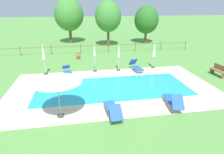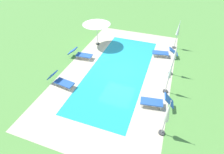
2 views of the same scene
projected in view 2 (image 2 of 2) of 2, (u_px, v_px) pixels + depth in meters
name	position (u px, v px, depth m)	size (l,w,h in m)	color
ground_plane	(118.00, 71.00, 13.23)	(160.00, 160.00, 0.00)	#599342
pool_deck_paving	(118.00, 71.00, 13.23)	(13.90, 7.72, 0.01)	beige
swimming_pool_water	(118.00, 71.00, 13.23)	(10.28, 4.10, 0.01)	#23A8C1
pool_coping_rim	(118.00, 71.00, 13.23)	(10.76, 4.58, 0.01)	beige
sun_lounger_north_near_steps	(157.00, 102.00, 10.27)	(0.87, 1.95, 0.97)	#2856A8
sun_lounger_north_mid	(81.00, 54.00, 14.36)	(0.72, 2.03, 0.85)	#2856A8
sun_lounger_north_far	(164.00, 53.00, 14.55)	(0.92, 2.09, 0.81)	#2856A8
sun_lounger_north_end	(61.00, 81.00, 11.73)	(0.85, 1.96, 0.95)	#2856A8
patio_umbrella_open_foreground	(96.00, 22.00, 15.09)	(2.42, 2.42, 2.35)	#383838
patio_umbrella_closed_row_west	(178.00, 30.00, 14.82)	(0.32, 0.32, 2.52)	#383838
patio_umbrella_closed_row_mid_west	(175.00, 56.00, 11.95)	(0.32, 0.32, 2.38)	#383838
patio_umbrella_closed_row_centre	(170.00, 73.00, 10.54)	(0.32, 0.32, 2.38)	#383838
patio_umbrella_closed_row_mid_east	(167.00, 113.00, 8.11)	(0.32, 0.32, 2.40)	#383838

